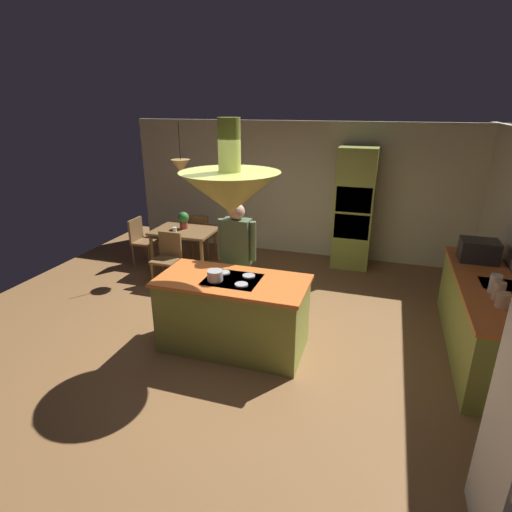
# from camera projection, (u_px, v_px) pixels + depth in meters

# --- Properties ---
(ground) EXTENTS (8.16, 8.16, 0.00)m
(ground) POSITION_uv_depth(u_px,v_px,m) (239.00, 338.00, 5.27)
(ground) COLOR olive
(wall_back) EXTENTS (6.80, 0.10, 2.55)m
(wall_back) POSITION_uv_depth(u_px,v_px,m) (299.00, 190.00, 7.90)
(wall_back) COLOR beige
(wall_back) RESTS_ON ground
(kitchen_island) EXTENTS (1.78, 0.87, 0.93)m
(kitchen_island) POSITION_uv_depth(u_px,v_px,m) (233.00, 313.00, 4.93)
(kitchen_island) COLOR #939E42
(kitchen_island) RESTS_ON ground
(counter_run_right) EXTENTS (0.73, 2.53, 0.91)m
(counter_run_right) POSITION_uv_depth(u_px,v_px,m) (481.00, 317.00, 4.83)
(counter_run_right) COLOR #939E42
(counter_run_right) RESTS_ON ground
(oven_tower) EXTENTS (0.66, 0.62, 2.16)m
(oven_tower) POSITION_uv_depth(u_px,v_px,m) (354.00, 209.00, 7.29)
(oven_tower) COLOR #939E42
(oven_tower) RESTS_ON ground
(dining_table) EXTENTS (1.07, 0.84, 0.76)m
(dining_table) POSITION_uv_depth(u_px,v_px,m) (185.00, 235.00, 7.22)
(dining_table) COLOR brown
(dining_table) RESTS_ON ground
(person_at_island) EXTENTS (0.53, 0.22, 1.65)m
(person_at_island) POSITION_uv_depth(u_px,v_px,m) (237.00, 255.00, 5.44)
(person_at_island) COLOR tan
(person_at_island) RESTS_ON ground
(range_hood) EXTENTS (1.10, 1.10, 1.00)m
(range_hood) POSITION_uv_depth(u_px,v_px,m) (230.00, 190.00, 4.40)
(range_hood) COLOR #939E42
(pendant_light_over_table) EXTENTS (0.32, 0.32, 0.82)m
(pendant_light_over_table) POSITION_uv_depth(u_px,v_px,m) (181.00, 166.00, 6.79)
(pendant_light_over_table) COLOR #E0B266
(chair_facing_island) EXTENTS (0.40, 0.40, 0.87)m
(chair_facing_island) POSITION_uv_depth(u_px,v_px,m) (168.00, 255.00, 6.70)
(chair_facing_island) COLOR brown
(chair_facing_island) RESTS_ON ground
(chair_by_back_wall) EXTENTS (0.40, 0.40, 0.87)m
(chair_by_back_wall) POSITION_uv_depth(u_px,v_px,m) (201.00, 233.00, 7.84)
(chair_by_back_wall) COLOR brown
(chair_by_back_wall) RESTS_ON ground
(chair_at_corner) EXTENTS (0.40, 0.40, 0.87)m
(chair_at_corner) POSITION_uv_depth(u_px,v_px,m) (141.00, 238.00, 7.53)
(chair_at_corner) COLOR brown
(chair_at_corner) RESTS_ON ground
(potted_plant_on_table) EXTENTS (0.20, 0.20, 0.30)m
(potted_plant_on_table) POSITION_uv_depth(u_px,v_px,m) (183.00, 219.00, 7.18)
(potted_plant_on_table) COLOR #99382D
(potted_plant_on_table) RESTS_ON dining_table
(cup_on_table) EXTENTS (0.07, 0.07, 0.09)m
(cup_on_table) POSITION_uv_depth(u_px,v_px,m) (175.00, 230.00, 7.00)
(cup_on_table) COLOR white
(cup_on_table) RESTS_ON dining_table
(canister_flour) EXTENTS (0.13, 0.13, 0.15)m
(canister_flour) POSITION_uv_depth(u_px,v_px,m) (503.00, 300.00, 4.09)
(canister_flour) COLOR #E0B78C
(canister_flour) RESTS_ON counter_run_right
(canister_sugar) EXTENTS (0.12, 0.12, 0.20)m
(canister_sugar) POSITION_uv_depth(u_px,v_px,m) (499.00, 291.00, 4.24)
(canister_sugar) COLOR #E0B78C
(canister_sugar) RESTS_ON counter_run_right
(canister_tea) EXTENTS (0.12, 0.12, 0.21)m
(canister_tea) POSITION_uv_depth(u_px,v_px,m) (495.00, 284.00, 4.40)
(canister_tea) COLOR silver
(canister_tea) RESTS_ON counter_run_right
(microwave_on_counter) EXTENTS (0.46, 0.36, 0.28)m
(microwave_on_counter) POSITION_uv_depth(u_px,v_px,m) (479.00, 251.00, 5.29)
(microwave_on_counter) COLOR #232326
(microwave_on_counter) RESTS_ON counter_run_right
(cooking_pot_on_cooktop) EXTENTS (0.18, 0.18, 0.12)m
(cooking_pot_on_cooktop) POSITION_uv_depth(u_px,v_px,m) (215.00, 275.00, 4.67)
(cooking_pot_on_cooktop) COLOR #B2B2B7
(cooking_pot_on_cooktop) RESTS_ON kitchen_island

